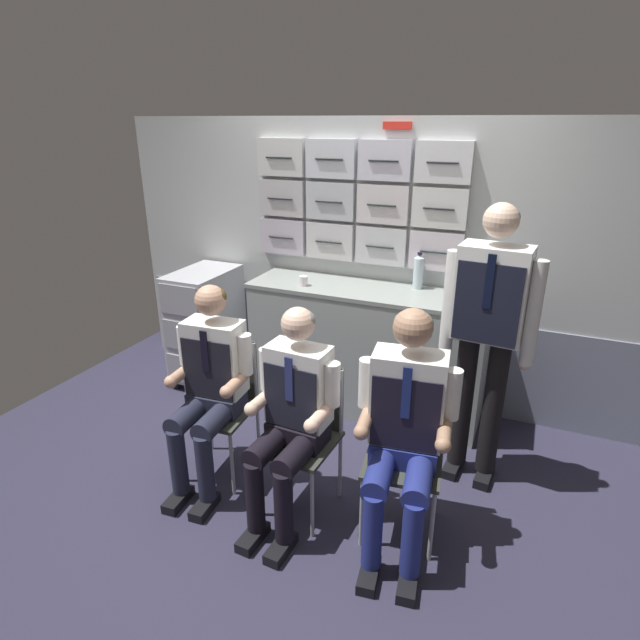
{
  "coord_description": "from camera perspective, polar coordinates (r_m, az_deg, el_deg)",
  "views": [
    {
      "loc": [
        1.22,
        -2.32,
        2.12
      ],
      "look_at": [
        0.13,
        0.17,
        1.06
      ],
      "focal_mm": 28.9,
      "sensor_mm": 36.0,
      "label": 1
    }
  ],
  "objects": [
    {
      "name": "water_bottle_short",
      "position": [
        3.65,
        16.11,
        4.38
      ],
      "size": [
        0.07,
        0.07,
        0.29
      ],
      "color": "silver",
      "rests_on": "galley_counter"
    },
    {
      "name": "ground",
      "position": [
        3.39,
        -3.36,
        -17.98
      ],
      "size": [
        4.8,
        4.8,
        0.04
      ],
      "primitive_type": "cube",
      "color": "#2A293C"
    },
    {
      "name": "galley_bulkhead",
      "position": [
        4.03,
        5.01,
        6.39
      ],
      "size": [
        4.2,
        0.14,
        2.15
      ],
      "color": "#B9BEBC",
      "rests_on": "ground"
    },
    {
      "name": "folding_chair_by_counter",
      "position": [
        2.88,
        9.54,
        -12.76
      ],
      "size": [
        0.45,
        0.45,
        0.85
      ],
      "color": "#A8AAAF",
      "rests_on": "ground"
    },
    {
      "name": "galley_counter",
      "position": [
        3.94,
        5.1,
        -3.27
      ],
      "size": [
        1.78,
        0.53,
        0.98
      ],
      "color": "#9CA39D",
      "rests_on": "ground"
    },
    {
      "name": "crew_member_standing",
      "position": [
        3.1,
        18.09,
        -0.39
      ],
      "size": [
        0.54,
        0.29,
        1.72
      ],
      "color": "black",
      "rests_on": "ground"
    },
    {
      "name": "espresso_cup_small",
      "position": [
        3.81,
        -1.84,
        4.39
      ],
      "size": [
        0.06,
        0.06,
        0.07
      ],
      "color": "white",
      "rests_on": "galley_counter"
    },
    {
      "name": "crew_member_left",
      "position": [
        3.13,
        -12.17,
        -6.54
      ],
      "size": [
        0.49,
        0.61,
        1.25
      ],
      "color": "black",
      "rests_on": "ground"
    },
    {
      "name": "water_bottle_tall",
      "position": [
        3.79,
        10.85,
        5.3
      ],
      "size": [
        0.07,
        0.07,
        0.27
      ],
      "color": "silver",
      "rests_on": "galley_counter"
    },
    {
      "name": "paper_cup_blue",
      "position": [
        3.48,
        15.42,
        1.83
      ],
      "size": [
        0.06,
        0.06,
        0.06
      ],
      "color": "silver",
      "rests_on": "galley_counter"
    },
    {
      "name": "service_trolley",
      "position": [
        4.46,
        -12.54,
        -0.32
      ],
      "size": [
        0.4,
        0.65,
        0.97
      ],
      "color": "black",
      "rests_on": "ground"
    },
    {
      "name": "folding_chair_left",
      "position": [
        3.33,
        -10.54,
        -7.79
      ],
      "size": [
        0.43,
        0.43,
        0.85
      ],
      "color": "#A8AAAF",
      "rests_on": "ground"
    },
    {
      "name": "crew_member_right",
      "position": [
        2.78,
        -3.19,
        -10.04
      ],
      "size": [
        0.48,
        0.6,
        1.23
      ],
      "color": "black",
      "rests_on": "ground"
    },
    {
      "name": "folding_chair_right",
      "position": [
        2.98,
        -1.56,
        -11.07
      ],
      "size": [
        0.42,
        0.42,
        0.85
      ],
      "color": "#A8AAAF",
      "rests_on": "ground"
    },
    {
      "name": "crew_member_by_counter",
      "position": [
        2.64,
        9.37,
        -11.2
      ],
      "size": [
        0.51,
        0.66,
        1.29
      ],
      "color": "black",
      "rests_on": "ground"
    }
  ]
}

